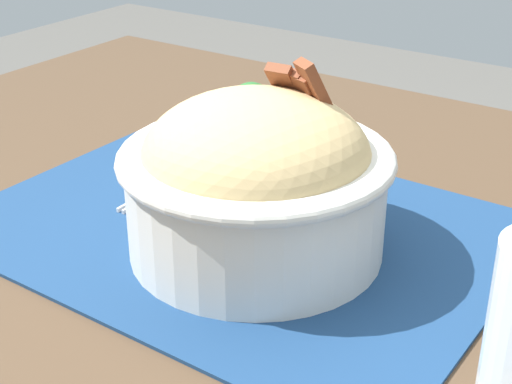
% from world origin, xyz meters
% --- Properties ---
extents(table, '(1.03, 0.80, 0.73)m').
position_xyz_m(table, '(0.00, 0.00, 0.66)').
color(table, '#4C3826').
rests_on(table, ground_plane).
extents(placemat, '(0.44, 0.33, 0.00)m').
position_xyz_m(placemat, '(0.01, 0.01, 0.73)').
color(placemat, navy).
rests_on(placemat, table).
extents(bowl, '(0.24, 0.24, 0.15)m').
position_xyz_m(bowl, '(-0.03, 0.03, 0.79)').
color(bowl, silver).
rests_on(bowl, placemat).
extents(fork, '(0.02, 0.13, 0.00)m').
position_xyz_m(fork, '(0.10, -0.01, 0.73)').
color(fork, '#BBBBBB').
rests_on(fork, placemat).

